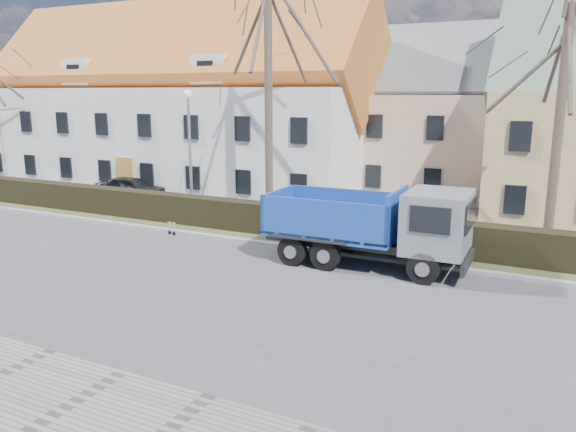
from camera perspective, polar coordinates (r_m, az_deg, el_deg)
The scene contains 12 objects.
ground at distance 18.68m, azimuth -8.88°, elevation -6.29°, with size 120.00×120.00×0.00m, color #434345.
curb_far at distance 22.39m, azimuth -2.11°, elevation -2.81°, with size 80.00×0.30×0.12m, color gray.
grass_strip at distance 23.77m, azimuth -0.27°, elevation -1.92°, with size 80.00×3.00×0.10m, color #404627.
hedge at distance 23.45m, azimuth -0.49°, elevation -0.61°, with size 60.00×0.90×1.30m, color black.
building_white at distance 38.32m, azimuth -11.34°, elevation 10.43°, with size 26.80×10.80×9.50m, color silver, non-canonical shape.
building_pink at distance 35.01m, azimuth 16.11°, elevation 8.79°, with size 10.80×8.80×8.00m, color #D1AA94, non-canonical shape.
tree_1 at distance 25.99m, azimuth -2.00°, elevation 13.27°, with size 9.20×9.20×12.65m, color #483B32, non-canonical shape.
tree_2 at distance 22.88m, azimuth 25.98°, elevation 10.09°, with size 8.00×8.00×11.00m, color #483B32, non-canonical shape.
dump_truck at distance 19.70m, azimuth 7.29°, elevation -0.84°, with size 7.28×2.71×2.91m, color navy, non-canonical shape.
streetlight at distance 26.67m, azimuth -9.91°, elevation 6.10°, with size 0.48×0.48×6.16m, color gray, non-canonical shape.
cart_frame at distance 24.53m, azimuth -12.03°, elevation -1.12°, with size 0.68×0.39×0.62m, color silver, non-canonical shape.
parked_car_a at distance 32.86m, azimuth -15.69°, elevation 2.76°, with size 1.59×3.96×1.35m, color black.
Camera 1 is at (10.32, -14.38, 5.97)m, focal length 35.00 mm.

